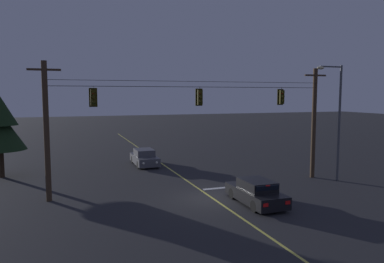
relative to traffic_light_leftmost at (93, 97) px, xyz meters
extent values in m
plane|color=#28282B|center=(6.50, -2.70, -5.97)|extent=(180.00, 180.00, 0.00)
cube|color=#D1C64C|center=(6.50, 6.02, -5.96)|extent=(0.14, 60.00, 0.01)
cube|color=silver|center=(8.40, -0.58, -5.96)|extent=(3.40, 0.36, 0.01)
cylinder|color=#423021|center=(-2.63, 0.02, -1.96)|extent=(0.32, 0.32, 8.02)
cube|color=#423021|center=(-2.63, 0.02, 1.55)|extent=(1.80, 0.12, 0.12)
cylinder|color=slate|center=(-2.63, 0.02, 1.20)|extent=(0.12, 0.12, 0.18)
cylinder|color=#423021|center=(15.64, 0.02, -1.96)|extent=(0.32, 0.32, 8.02)
cube|color=#423021|center=(15.64, 0.02, 1.55)|extent=(1.80, 0.12, 0.12)
cylinder|color=slate|center=(15.64, 0.02, 1.20)|extent=(0.12, 0.12, 0.18)
cylinder|color=black|center=(6.50, 0.02, 0.65)|extent=(18.27, 0.03, 0.03)
cylinder|color=black|center=(6.50, 0.02, 1.00)|extent=(18.27, 0.02, 0.02)
cylinder|color=black|center=(0.00, 0.02, 0.56)|extent=(0.04, 0.04, 0.18)
cube|color=#332D0A|center=(0.00, 0.02, -0.01)|extent=(0.32, 0.26, 0.96)
cube|color=#332D0A|center=(0.00, 0.16, -0.01)|extent=(0.48, 0.03, 1.12)
sphere|color=red|center=(0.00, -0.14, 0.28)|extent=(0.17, 0.17, 0.17)
cylinder|color=#332D0A|center=(0.00, -0.18, 0.33)|extent=(0.20, 0.10, 0.20)
sphere|color=#3D280A|center=(0.00, -0.14, -0.01)|extent=(0.17, 0.17, 0.17)
cylinder|color=#332D0A|center=(0.00, -0.18, 0.04)|extent=(0.20, 0.10, 0.20)
sphere|color=black|center=(0.00, -0.14, -0.29)|extent=(0.17, 0.17, 0.17)
cylinder|color=#332D0A|center=(0.00, -0.18, -0.25)|extent=(0.20, 0.10, 0.20)
cylinder|color=black|center=(6.68, 0.02, 0.56)|extent=(0.04, 0.04, 0.18)
cube|color=#332D0A|center=(6.68, 0.02, -0.01)|extent=(0.32, 0.26, 0.96)
cube|color=#332D0A|center=(6.68, 0.16, -0.01)|extent=(0.48, 0.03, 1.12)
sphere|color=red|center=(6.68, -0.14, 0.28)|extent=(0.17, 0.17, 0.17)
cylinder|color=#332D0A|center=(6.68, -0.18, 0.33)|extent=(0.20, 0.10, 0.20)
sphere|color=#3D280A|center=(6.68, -0.14, -0.01)|extent=(0.17, 0.17, 0.17)
cylinder|color=#332D0A|center=(6.68, -0.18, 0.04)|extent=(0.20, 0.10, 0.20)
sphere|color=black|center=(6.68, -0.14, -0.29)|extent=(0.17, 0.17, 0.17)
cylinder|color=#332D0A|center=(6.68, -0.18, -0.25)|extent=(0.20, 0.10, 0.20)
cylinder|color=black|center=(12.82, 0.02, 0.56)|extent=(0.04, 0.04, 0.18)
cube|color=#332D0A|center=(12.82, 0.02, -0.01)|extent=(0.32, 0.26, 0.96)
cube|color=#332D0A|center=(12.82, 0.16, -0.01)|extent=(0.48, 0.03, 1.12)
sphere|color=red|center=(12.82, -0.14, 0.28)|extent=(0.17, 0.17, 0.17)
cylinder|color=#332D0A|center=(12.82, -0.18, 0.33)|extent=(0.20, 0.10, 0.20)
sphere|color=#3D280A|center=(12.82, -0.14, -0.01)|extent=(0.17, 0.17, 0.17)
cylinder|color=#332D0A|center=(12.82, -0.18, 0.04)|extent=(0.20, 0.10, 0.20)
sphere|color=black|center=(12.82, -0.14, -0.29)|extent=(0.17, 0.17, 0.17)
cylinder|color=#332D0A|center=(12.82, -0.18, -0.25)|extent=(0.20, 0.10, 0.20)
cube|color=black|center=(8.36, -4.47, -5.46)|extent=(1.80, 4.30, 0.68)
cube|color=black|center=(8.36, -4.59, -4.85)|extent=(1.51, 2.15, 0.54)
cube|color=black|center=(8.36, -3.65, -4.85)|extent=(1.40, 0.21, 0.48)
cube|color=black|center=(8.36, -5.65, -4.85)|extent=(1.37, 0.18, 0.46)
cylinder|color=black|center=(7.57, -3.14, -5.65)|extent=(0.22, 0.64, 0.64)
cylinder|color=black|center=(9.15, -3.14, -5.65)|extent=(0.22, 0.64, 0.64)
cylinder|color=black|center=(7.57, -5.80, -5.65)|extent=(0.22, 0.64, 0.64)
cylinder|color=black|center=(9.15, -5.80, -5.65)|extent=(0.22, 0.64, 0.64)
cube|color=red|center=(7.71, -6.64, -5.36)|extent=(0.28, 0.03, 0.18)
cube|color=red|center=(9.01, -6.64, -5.36)|extent=(0.28, 0.03, 0.18)
cube|color=red|center=(8.36, -5.76, -4.62)|extent=(0.24, 0.04, 0.06)
cube|color=#4C4C51|center=(4.91, 8.91, -5.46)|extent=(1.80, 4.30, 0.68)
cube|color=#4C4C51|center=(4.91, 9.03, -4.85)|extent=(1.51, 2.15, 0.54)
cube|color=black|center=(4.91, 8.09, -4.85)|extent=(1.40, 0.21, 0.48)
cube|color=black|center=(4.91, 10.09, -4.85)|extent=(1.37, 0.18, 0.46)
cylinder|color=black|center=(5.70, 7.58, -5.65)|extent=(0.22, 0.64, 0.64)
cylinder|color=black|center=(4.12, 7.58, -5.65)|extent=(0.22, 0.64, 0.64)
cylinder|color=black|center=(5.70, 10.24, -5.65)|extent=(0.22, 0.64, 0.64)
cylinder|color=black|center=(4.12, 10.24, -5.65)|extent=(0.22, 0.64, 0.64)
sphere|color=white|center=(5.47, 6.74, -5.40)|extent=(0.20, 0.20, 0.20)
sphere|color=white|center=(4.35, 6.74, -5.40)|extent=(0.20, 0.20, 0.20)
cylinder|color=#4C4F54|center=(16.65, -1.46, -1.89)|extent=(0.16, 0.16, 8.16)
cylinder|color=#4C4F54|center=(15.75, -1.46, 2.07)|extent=(1.80, 0.10, 0.10)
ellipsoid|color=beige|center=(14.90, -1.46, 1.97)|extent=(0.56, 0.30, 0.22)
cylinder|color=#332316|center=(-6.11, 7.74, -4.80)|extent=(0.36, 0.36, 2.34)
cone|color=black|center=(-6.11, 7.74, -2.44)|extent=(3.65, 3.65, 2.92)
camera|label=1|loc=(-1.79, -22.33, 0.15)|focal=34.43mm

